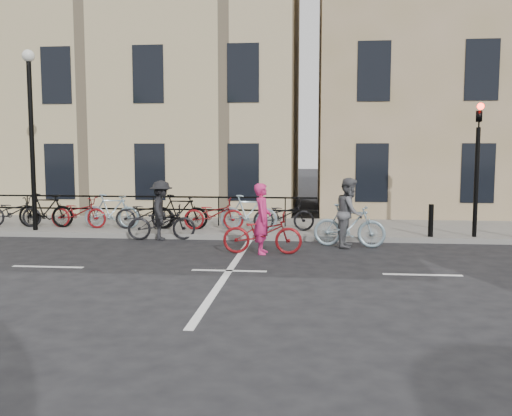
# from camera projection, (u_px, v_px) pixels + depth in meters

# --- Properties ---
(ground) EXTENTS (120.00, 120.00, 0.00)m
(ground) POSITION_uv_depth(u_px,v_px,m) (229.00, 271.00, 12.05)
(ground) COLOR black
(ground) RESTS_ON ground
(sidewalk) EXTENTS (46.00, 4.00, 0.15)m
(sidewalk) POSITION_uv_depth(u_px,v_px,m) (134.00, 226.00, 18.38)
(sidewalk) COLOR slate
(sidewalk) RESTS_ON ground
(building_east) EXTENTS (14.00, 10.00, 12.00)m
(building_east) POSITION_uv_depth(u_px,v_px,m) (491.00, 61.00, 23.39)
(building_east) COLOR #96815A
(building_east) RESTS_ON sidewalk
(building_west) EXTENTS (20.00, 10.00, 10.00)m
(building_west) POSITION_uv_depth(u_px,v_px,m) (70.00, 90.00, 25.26)
(building_west) COLOR tan
(building_west) RESTS_ON sidewalk
(traffic_light) EXTENTS (0.18, 0.30, 3.90)m
(traffic_light) POSITION_uv_depth(u_px,v_px,m) (478.00, 153.00, 15.48)
(traffic_light) COLOR black
(traffic_light) RESTS_ON sidewalk
(lamp_post) EXTENTS (0.36, 0.36, 5.28)m
(lamp_post) POSITION_uv_depth(u_px,v_px,m) (31.00, 117.00, 16.68)
(lamp_post) COLOR black
(lamp_post) RESTS_ON sidewalk
(bollard_east) EXTENTS (0.14, 0.14, 0.90)m
(bollard_east) POSITION_uv_depth(u_px,v_px,m) (431.00, 220.00, 15.70)
(bollard_east) COLOR black
(bollard_east) RESTS_ON sidewalk
(parked_bikes) EXTENTS (10.40, 1.23, 1.05)m
(parked_bikes) POSITION_uv_depth(u_px,v_px,m) (146.00, 212.00, 17.30)
(parked_bikes) COLOR black
(parked_bikes) RESTS_ON sidewalk
(cyclist_pink) EXTENTS (1.95, 0.69, 1.73)m
(cyclist_pink) POSITION_uv_depth(u_px,v_px,m) (262.00, 229.00, 13.97)
(cyclist_pink) COLOR maroon
(cyclist_pink) RESTS_ON ground
(cyclist_grey) EXTENTS (1.95, 0.99, 1.82)m
(cyclist_grey) POSITION_uv_depth(u_px,v_px,m) (349.00, 219.00, 14.90)
(cyclist_grey) COLOR #87A3B1
(cyclist_grey) RESTS_ON ground
(cyclist_dark) EXTENTS (1.98, 1.19, 1.68)m
(cyclist_dark) POSITION_uv_depth(u_px,v_px,m) (162.00, 217.00, 16.09)
(cyclist_dark) COLOR black
(cyclist_dark) RESTS_ON ground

